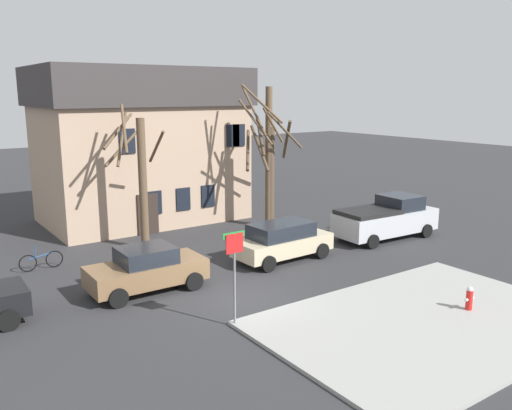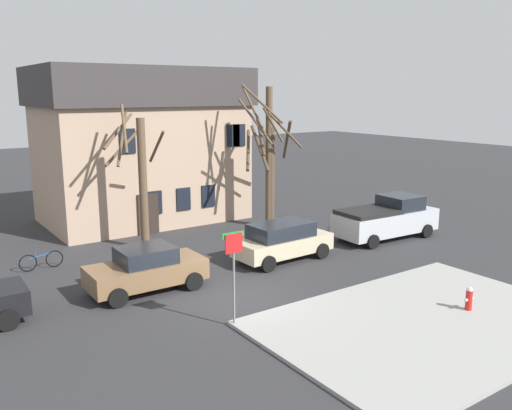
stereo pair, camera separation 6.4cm
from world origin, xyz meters
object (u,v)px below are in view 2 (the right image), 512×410
object	(u,v)px
pickup_truck_silver	(386,218)
bicycle_leaning	(41,261)
car_brown_sedan	(146,269)
fire_hydrant	(469,298)
street_sign_pole	(234,262)
car_beige_wagon	(282,241)
tree_bare_mid	(268,151)
tree_bare_near	(140,175)
tree_bare_far	(269,171)
building_main	(141,144)

from	to	relation	value
pickup_truck_silver	bicycle_leaning	size ratio (longest dim) A/B	3.14
car_brown_sedan	fire_hydrant	xyz separation A→B (m)	(7.84, -7.93, -0.30)
pickup_truck_silver	fire_hydrant	world-z (taller)	pickup_truck_silver
fire_hydrant	street_sign_pole	distance (m)	7.88
car_beige_wagon	bicycle_leaning	bearing A→B (deg)	152.49
tree_bare_mid	bicycle_leaning	world-z (taller)	tree_bare_mid
pickup_truck_silver	fire_hydrant	size ratio (longest dim) A/B	6.98
tree_bare_near	street_sign_pole	distance (m)	9.80
tree_bare_near	car_brown_sedan	xyz separation A→B (m)	(-2.07, -5.22, -2.61)
tree_bare_mid	fire_hydrant	bearing A→B (deg)	-95.66
tree_bare_near	tree_bare_mid	world-z (taller)	tree_bare_mid
tree_bare_near	car_beige_wagon	world-z (taller)	tree_bare_near
car_beige_wagon	bicycle_leaning	world-z (taller)	car_beige_wagon
car_brown_sedan	street_sign_pole	bearing A→B (deg)	-77.66
car_beige_wagon	street_sign_pole	xyz separation A→B (m)	(-5.34, -4.53, 1.24)
tree_bare_far	pickup_truck_silver	xyz separation A→B (m)	(3.44, -5.18, -2.02)
tree_bare_mid	fire_hydrant	world-z (taller)	tree_bare_mid
building_main	tree_bare_far	distance (m)	7.47
tree_bare_near	car_brown_sedan	bearing A→B (deg)	-111.60
car_brown_sedan	car_beige_wagon	bearing A→B (deg)	0.98
fire_hydrant	street_sign_pole	size ratio (longest dim) A/B	0.26
tree_bare_mid	pickup_truck_silver	distance (m)	6.92
tree_bare_near	pickup_truck_silver	world-z (taller)	tree_bare_near
car_beige_wagon	fire_hydrant	distance (m)	8.20
building_main	pickup_truck_silver	size ratio (longest dim) A/B	1.99
tree_bare_far	fire_hydrant	distance (m)	13.42
tree_bare_far	car_beige_wagon	xyz separation A→B (m)	(-2.98, -5.07, -2.16)
car_brown_sedan	fire_hydrant	bearing A→B (deg)	-45.33
tree_bare_near	tree_bare_far	distance (m)	7.23
street_sign_pole	bicycle_leaning	world-z (taller)	street_sign_pole
tree_bare_mid	tree_bare_far	distance (m)	1.11
fire_hydrant	tree_bare_near	bearing A→B (deg)	113.71
pickup_truck_silver	street_sign_pole	xyz separation A→B (m)	(-11.75, -4.42, 1.10)
tree_bare_far	bicycle_leaning	size ratio (longest dim) A/B	3.33
building_main	tree_bare_near	bearing A→B (deg)	-113.72
car_beige_wagon	street_sign_pole	distance (m)	7.11
building_main	tree_bare_near	xyz separation A→B (m)	(-2.45, -5.56, -0.86)
tree_bare_near	tree_bare_far	size ratio (longest dim) A/B	1.14
tree_bare_near	car_brown_sedan	world-z (taller)	tree_bare_near
tree_bare_far	street_sign_pole	world-z (taller)	tree_bare_far
car_brown_sedan	pickup_truck_silver	size ratio (longest dim) A/B	0.77
pickup_truck_silver	street_sign_pole	size ratio (longest dim) A/B	1.82
car_brown_sedan	car_beige_wagon	world-z (taller)	car_brown_sedan
tree_bare_far	car_beige_wagon	world-z (taller)	tree_bare_far
car_brown_sedan	street_sign_pole	world-z (taller)	street_sign_pole
tree_bare_near	car_beige_wagon	distance (m)	7.12
tree_bare_near	building_main	bearing A→B (deg)	66.28
car_brown_sedan	bicycle_leaning	world-z (taller)	car_brown_sedan
tree_bare_near	fire_hydrant	distance (m)	14.66
building_main	fire_hydrant	distance (m)	19.38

